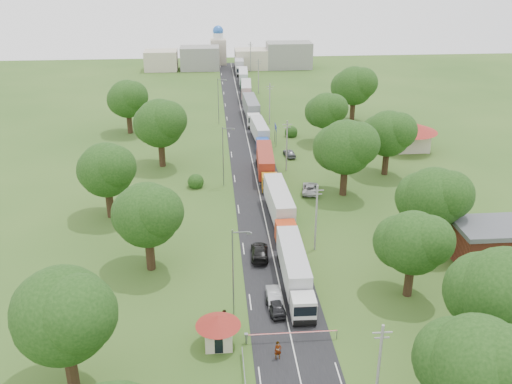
{
  "coord_description": "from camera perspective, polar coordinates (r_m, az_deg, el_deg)",
  "views": [
    {
      "loc": [
        -7.27,
        -70.28,
        35.95
      ],
      "look_at": [
        -1.05,
        5.27,
        3.0
      ],
      "focal_mm": 40.0,
      "sensor_mm": 36.0,
      "label": 1
    }
  ],
  "objects": [
    {
      "name": "car_lane_mid",
      "position": [
        63.36,
        1.8,
        -10.32
      ],
      "size": [
        1.54,
        4.31,
        1.42
      ],
      "primitive_type": "imported",
      "rotation": [
        0.0,
        0.0,
        3.13
      ],
      "color": "#ACAFB5",
      "rests_on": "ground"
    },
    {
      "name": "info_sign",
      "position": [
        111.02,
        1.97,
        6.22
      ],
      "size": [
        0.12,
        3.1,
        4.1
      ],
      "color": "slate",
      "rests_on": "ground"
    },
    {
      "name": "car_verge_far",
      "position": [
        105.33,
        3.36,
        3.9
      ],
      "size": [
        2.22,
        4.29,
        1.4
      ],
      "primitive_type": "imported",
      "rotation": [
        0.0,
        0.0,
        3.28
      ],
      "color": "#515458",
      "rests_on": "ground"
    },
    {
      "name": "tree_6",
      "position": [
        111.67,
        7.03,
        8.08
      ],
      "size": [
        8.0,
        8.0,
        10.1
      ],
      "color": "#382616",
      "rests_on": "ground"
    },
    {
      "name": "lamp_1",
      "position": [
        90.56,
        -3.22,
        3.84
      ],
      "size": [
        2.03,
        0.22,
        10.0
      ],
      "color": "slate",
      "rests_on": "ground"
    },
    {
      "name": "tree_11",
      "position": [
        82.06,
        -14.75,
        2.2
      ],
      "size": [
        8.8,
        8.8,
        11.07
      ],
      "color": "#382616",
      "rests_on": "ground"
    },
    {
      "name": "pedestrian_booth",
      "position": [
        59.65,
        -3.14,
        -12.5
      ],
      "size": [
        1.15,
        1.1,
        1.87
      ],
      "primitive_type": "imported",
      "rotation": [
        0.0,
        0.0,
        -0.61
      ],
      "color": "gray",
      "rests_on": "ground"
    },
    {
      "name": "guard_booth",
      "position": [
        56.5,
        -3.8,
        -13.3
      ],
      "size": [
        4.4,
        4.4,
        3.45
      ],
      "color": "#BFB59E",
      "rests_on": "ground"
    },
    {
      "name": "truck_3",
      "position": [
        112.66,
        0.39,
        5.97
      ],
      "size": [
        3.03,
        13.79,
        3.81
      ],
      "color": "#1D48AE",
      "rests_on": "ground"
    },
    {
      "name": "pole_3",
      "position": [
        123.97,
        1.38,
        8.88
      ],
      "size": [
        1.6,
        0.24,
        9.0
      ],
      "color": "gray",
      "rests_on": "ground"
    },
    {
      "name": "house_brick",
      "position": [
        74.92,
        22.34,
        -4.82
      ],
      "size": [
        8.6,
        6.6,
        5.2
      ],
      "color": "maroon",
      "rests_on": "ground"
    },
    {
      "name": "tree_4",
      "position": [
        87.59,
        8.95,
        4.49
      ],
      "size": [
        9.6,
        9.6,
        12.05
      ],
      "color": "#382616",
      "rests_on": "ground"
    },
    {
      "name": "car_lane_front",
      "position": [
        61.73,
        2.01,
        -11.35
      ],
      "size": [
        2.04,
        4.23,
        1.39
      ],
      "primitive_type": "imported",
      "rotation": [
        0.0,
        0.0,
        3.24
      ],
      "color": "black",
      "rests_on": "ground"
    },
    {
      "name": "tree_2",
      "position": [
        63.73,
        15.42,
        -4.86
      ],
      "size": [
        8.0,
        8.0,
        10.1
      ],
      "color": "#382616",
      "rests_on": "ground"
    },
    {
      "name": "truck_2",
      "position": [
        95.45,
        0.98,
        2.79
      ],
      "size": [
        3.17,
        15.05,
        4.16
      ],
      "color": "#BE7A16",
      "rests_on": "ground"
    },
    {
      "name": "distant_town",
      "position": [
        183.35,
        -2.2,
        13.28
      ],
      "size": [
        52.0,
        8.0,
        8.0
      ],
      "color": "gray",
      "rests_on": "ground"
    },
    {
      "name": "tree_1",
      "position": [
        55.35,
        23.58,
        -9.22
      ],
      "size": [
        9.6,
        9.6,
        12.05
      ],
      "color": "#382616",
      "rests_on": "ground"
    },
    {
      "name": "car_verge_near",
      "position": [
        90.1,
        5.43,
        0.37
      ],
      "size": [
        3.34,
        5.59,
        1.45
      ],
      "primitive_type": "imported",
      "rotation": [
        0.0,
        0.0,
        2.96
      ],
      "color": "#B6B6B6",
      "rests_on": "ground"
    },
    {
      "name": "lamp_2",
      "position": [
        124.08,
        -3.72,
        9.26
      ],
      "size": [
        2.03,
        0.22,
        10.0
      ],
      "color": "slate",
      "rests_on": "ground"
    },
    {
      "name": "tree_12",
      "position": [
        99.88,
        -9.6,
        6.82
      ],
      "size": [
        9.6,
        9.6,
        12.05
      ],
      "color": "#382616",
      "rests_on": "ground"
    },
    {
      "name": "truck_0",
      "position": [
        65.15,
        3.87,
        -7.76
      ],
      "size": [
        2.69,
        15.0,
        4.16
      ],
      "color": "silver",
      "rests_on": "ground"
    },
    {
      "name": "pole_1",
      "position": [
        71.73,
        6.04,
        -2.49
      ],
      "size": [
        1.6,
        0.24,
        9.0
      ],
      "color": "gray",
      "rests_on": "ground"
    },
    {
      "name": "truck_1",
      "position": [
        79.92,
        2.38,
        -1.42
      ],
      "size": [
        3.14,
        15.73,
        4.35
      ],
      "color": "#BC3915",
      "rests_on": "ground"
    },
    {
      "name": "car_lane_rear",
      "position": [
        71.45,
        0.35,
        -6.0
      ],
      "size": [
        2.47,
        5.43,
        1.54
      ],
      "primitive_type": "imported",
      "rotation": [
        0.0,
        0.0,
        3.08
      ],
      "color": "black",
      "rests_on": "ground"
    },
    {
      "name": "pole_5",
      "position": [
        178.5,
        -0.55,
        13.41
      ],
      "size": [
        1.6,
        0.24,
        9.0
      ],
      "color": "gray",
      "rests_on": "ground"
    },
    {
      "name": "tree_5",
      "position": [
        97.48,
        13.05,
        5.74
      ],
      "size": [
        8.8,
        8.8,
        11.07
      ],
      "color": "#382616",
      "rests_on": "ground"
    },
    {
      "name": "pole_2",
      "position": [
        97.33,
        3.1,
        4.72
      ],
      "size": [
        1.6,
        0.24,
        9.0
      ],
      "color": "gray",
      "rests_on": "ground"
    },
    {
      "name": "pole_0",
      "position": [
        48.84,
        12.15,
        -16.95
      ],
      "size": [
        1.6,
        0.24,
        9.0
      ],
      "color": "gray",
      "rests_on": "ground"
    },
    {
      "name": "boom_barrier",
      "position": [
        57.57,
        2.23,
        -14.04
      ],
      "size": [
        9.22,
        0.35,
        1.18
      ],
      "color": "slate",
      "rests_on": "ground"
    },
    {
      "name": "pedestrian_near",
      "position": [
        55.58,
        2.21,
        -15.56
      ],
      "size": [
        0.73,
        0.51,
        1.9
      ],
      "primitive_type": "imported",
      "rotation": [
        0.0,
        0.0,
        0.08
      ],
      "color": "gray",
      "rests_on": "ground"
    },
    {
      "name": "lamp_0",
      "position": [
        58.79,
        -2.17,
        -7.67
      ],
      "size": [
        2.03,
        0.22,
        10.0
      ],
      "color": "slate",
      "rests_on": "ground"
    },
    {
      "name": "truck_5",
      "position": [
        145.59,
        -0.96,
        10.05
      ],
      "size": [
        3.14,
        14.38,
        3.97
      ],
      "color": "#A91A1C",
      "rests_on": "ground"
    },
    {
      "name": "truck_4",
      "position": [
        128.39,
        -0.46,
        8.3
      ],
      "size": [
        3.12,
        15.72,
        4.35
      ],
      "color": "white",
      "rests_on": "ground"
    },
    {
      "name": "road",
      "position": [
        97.45,
        -0.09,
        1.84
      ],
      "size": [
        8.0,
        200.0,
        0.04
      ],
      "primitive_type": "cube",
      "color": "black",
      "rests_on": "ground"
    },
    {
      "name": "tree_9",
      "position": [
        50.87,
        -18.74,
        -11.47
      ],
      "size": [
        9.6,
        9.6,
        12.05
      ],
      "color": "#382616",
      "rests_on": "ground"
    },
    {
      "name": "truck_7",
      "position": [
        178.48,
        -1.68,
        12.59
      ],
      "size": [
        3.01,
        15.06,
        4.17
      ],
      "color": "#BABABA",
      "rests_on": "ground"
    },
    {
      "name": "truck_6",
      "position": [
        161.47,
        -1.26,
        11.37
      ],
      "size": [
        2.97,
        14.04,
        3.88
      ],
      "color": "#296F43",
      "rests_on": "ground"
    },
    {
      "name": "ground",
      "position": [
        79.28,
        1.07,
        -3.48
      ],
      "size": [
        260.0,
        260.0,
        0.0
      ],
      "primitive_type": "plane",
      "color": "#2A4C19",
      "rests_on": "ground"
    },
    {
      "name": "tree_10",
      "position": [
        67.36,
        -10.85,
        -2.2
      ],
      "size": [
        8.8,
        8.8,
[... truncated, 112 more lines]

